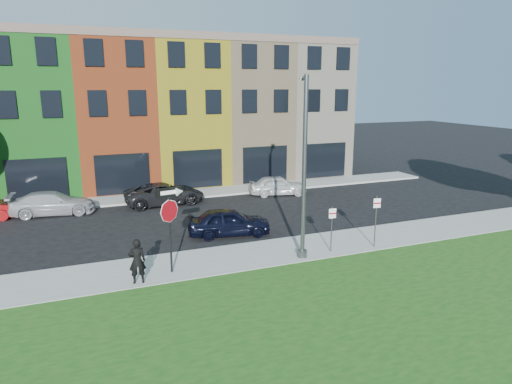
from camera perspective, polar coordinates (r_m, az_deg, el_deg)
name	(u,v)px	position (r m, az deg, el deg)	size (l,w,h in m)	color
ground	(309,281)	(17.41, 6.66, -10.95)	(120.00, 120.00, 0.00)	black
sidewalk_near	(317,246)	(20.73, 7.63, -6.76)	(40.00, 3.00, 0.12)	gray
sidewalk_far	(158,197)	(30.14, -12.15, -0.58)	(40.00, 2.40, 0.12)	gray
rowhouse_block	(147,114)	(35.55, -13.46, 9.47)	(30.00, 10.12, 10.00)	beige
stop_sign	(169,213)	(17.26, -10.78, -2.57)	(1.04, 0.23, 3.31)	black
man	(137,261)	(17.07, -14.64, -8.35)	(0.63, 0.44, 1.67)	black
sedan_near	(229,222)	(22.06, -3.37, -3.74)	(4.17, 2.25, 1.35)	black
parked_car_silver	(53,203)	(27.95, -24.08, -1.29)	(4.64, 2.20, 1.31)	#A6A6AA
parked_car_dark	(165,194)	(28.25, -11.35, -0.21)	(4.87, 2.44, 1.32)	black
parked_car_white	(278,185)	(30.10, 2.75, 0.83)	(4.04, 2.38, 1.29)	silver
street_lamp	(304,168)	(18.50, 6.01, 3.03)	(1.27, 2.42, 7.39)	#4B4E50
parking_sign_a	(332,224)	(19.67, 9.46, -3.91)	(0.32, 0.10, 1.98)	#4B4E50
parking_sign_b	(376,215)	(20.57, 14.78, -2.85)	(0.32, 0.12, 2.33)	#4B4E50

